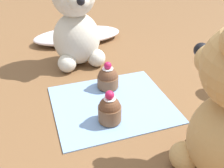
# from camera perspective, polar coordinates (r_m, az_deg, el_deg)

# --- Properties ---
(ground_plane) EXTENTS (4.00, 4.00, 0.00)m
(ground_plane) POSITION_cam_1_polar(r_m,az_deg,el_deg) (0.61, 0.00, -4.48)
(ground_plane) COLOR brown
(knitted_placemat) EXTENTS (0.26, 0.23, 0.01)m
(knitted_placemat) POSITION_cam_1_polar(r_m,az_deg,el_deg) (0.60, 0.00, -4.25)
(knitted_placemat) COLOR #7A9ED1
(knitted_placemat) RESTS_ON ground_plane
(tulle_cloth) EXTENTS (0.30, 0.14, 0.04)m
(tulle_cloth) POSITION_cam_1_polar(r_m,az_deg,el_deg) (0.93, -7.48, 10.44)
(tulle_cloth) COLOR silver
(tulle_cloth) RESTS_ON ground_plane
(teddy_bear_cream) EXTENTS (0.14, 0.14, 0.26)m
(teddy_bear_cream) POSITION_cam_1_polar(r_m,az_deg,el_deg) (0.74, -7.88, 13.10)
(teddy_bear_cream) COLOR beige
(teddy_bear_cream) RESTS_ON ground_plane
(cupcake_near_cream_bear) EXTENTS (0.05, 0.05, 0.07)m
(cupcake_near_cream_bear) POSITION_cam_1_polar(r_m,az_deg,el_deg) (0.65, -0.91, 1.29)
(cupcake_near_cream_bear) COLOR brown
(cupcake_near_cream_bear) RESTS_ON knitted_placemat
(cupcake_near_tan_bear) EXTENTS (0.05, 0.05, 0.07)m
(cupcake_near_tan_bear) POSITION_cam_1_polar(r_m,az_deg,el_deg) (0.54, -0.51, -5.53)
(cupcake_near_tan_bear) COLOR brown
(cupcake_near_tan_bear) RESTS_ON knitted_placemat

